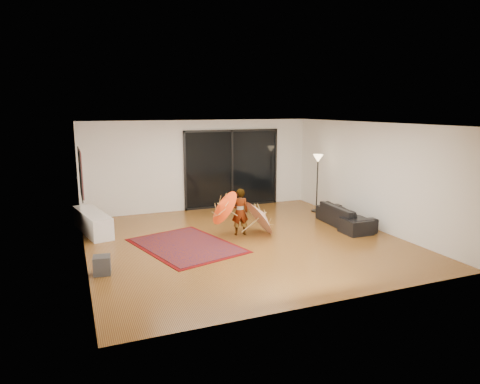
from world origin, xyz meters
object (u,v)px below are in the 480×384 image
child (240,212)px  sofa (345,216)px  media_console (92,222)px  ottoman (356,226)px

child → sofa: bearing=-177.0°
media_console → sofa: size_ratio=1.02×
media_console → sofa: bearing=-28.4°
media_console → sofa: (6.20, -1.80, 0.01)m
media_console → ottoman: media_console is taller
child → media_console: bearing=-16.4°
media_console → child: 3.68m
sofa → child: 2.90m
child → ottoman: bearing=168.8°
ottoman → child: 2.90m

